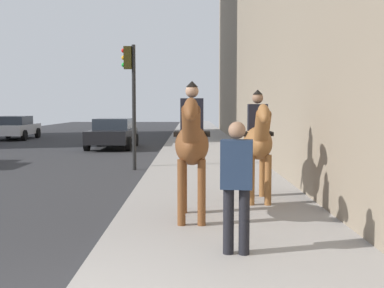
{
  "coord_description": "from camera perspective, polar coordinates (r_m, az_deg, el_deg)",
  "views": [
    {
      "loc": [
        -3.8,
        -1.3,
        2.0
      ],
      "look_at": [
        4.0,
        -1.32,
        1.4
      ],
      "focal_mm": 44.95,
      "sensor_mm": 36.0,
      "label": 1
    }
  ],
  "objects": [
    {
      "name": "traffic_light_near_curb",
      "position": [
        15.27,
        -7.25,
        6.76
      ],
      "size": [
        0.2,
        0.44,
        3.93
      ],
      "color": "black",
      "rests_on": "ground"
    },
    {
      "name": "car_mid_lane",
      "position": [
        23.5,
        -9.38,
        1.3
      ],
      "size": [
        4.4,
        2.13,
        1.44
      ],
      "rotation": [
        0.0,
        0.0,
        3.13
      ],
      "color": "black",
      "rests_on": "ground"
    },
    {
      "name": "mounted_horse_near",
      "position": [
        7.92,
        -0.01,
        0.15
      ],
      "size": [
        2.15,
        0.61,
        2.31
      ],
      "rotation": [
        0.0,
        0.0,
        3.12
      ],
      "color": "brown",
      "rests_on": "sidewalk_slab"
    },
    {
      "name": "pedestrian_greeting",
      "position": [
        6.13,
        5.31,
        -4.11
      ],
      "size": [
        0.32,
        0.43,
        1.7
      ],
      "rotation": [
        0.0,
        0.0,
        -0.15
      ],
      "color": "black",
      "rests_on": "sidewalk_slab"
    },
    {
      "name": "mounted_horse_far",
      "position": [
        9.6,
        7.83,
        0.4
      ],
      "size": [
        2.15,
        0.61,
        2.23
      ],
      "rotation": [
        0.0,
        0.0,
        3.11
      ],
      "color": "brown",
      "rests_on": "sidewalk_slab"
    },
    {
      "name": "car_near_lane",
      "position": [
        31.53,
        -20.23,
        1.88
      ],
      "size": [
        4.39,
        2.19,
        1.44
      ],
      "rotation": [
        0.0,
        0.0,
        0.03
      ],
      "color": "silver",
      "rests_on": "ground"
    }
  ]
}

